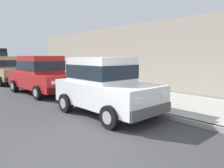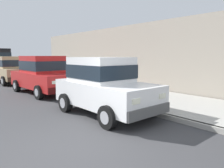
{
  "view_description": "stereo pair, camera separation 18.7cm",
  "coord_description": "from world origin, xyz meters",
  "px_view_note": "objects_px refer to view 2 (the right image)",
  "views": [
    {
      "loc": [
        -2.34,
        -3.43,
        1.93
      ],
      "look_at": [
        3.06,
        2.53,
        0.85
      ],
      "focal_mm": 33.86,
      "sensor_mm": 36.0,
      "label": 1
    },
    {
      "loc": [
        -2.2,
        -3.55,
        1.93
      ],
      "look_at": [
        3.06,
        2.53,
        0.85
      ],
      "focal_mm": 33.86,
      "sensor_mm": 36.0,
      "label": 2
    }
  ],
  "objects_px": {
    "car_white_hatchback": "(104,85)",
    "car_red_sedan": "(43,74)",
    "fire_hydrant": "(70,82)",
    "dog_brown": "(119,88)",
    "car_tan_hatchback": "(11,69)"
  },
  "relations": [
    {
      "from": "car_white_hatchback",
      "to": "car_red_sedan",
      "type": "bearing_deg",
      "value": 88.83
    },
    {
      "from": "car_white_hatchback",
      "to": "fire_hydrant",
      "type": "distance_m",
      "value": 5.23
    },
    {
      "from": "car_white_hatchback",
      "to": "car_red_sedan",
      "type": "height_order",
      "value": "car_red_sedan"
    },
    {
      "from": "car_red_sedan",
      "to": "fire_hydrant",
      "type": "height_order",
      "value": "car_red_sedan"
    },
    {
      "from": "dog_brown",
      "to": "fire_hydrant",
      "type": "relative_size",
      "value": 0.81
    },
    {
      "from": "car_red_sedan",
      "to": "dog_brown",
      "type": "distance_m",
      "value": 4.05
    },
    {
      "from": "car_white_hatchback",
      "to": "dog_brown",
      "type": "bearing_deg",
      "value": 37.8
    },
    {
      "from": "car_red_sedan",
      "to": "car_tan_hatchback",
      "type": "xyz_separation_m",
      "value": [
        -0.09,
        5.31,
        -0.01
      ]
    },
    {
      "from": "car_tan_hatchback",
      "to": "fire_hydrant",
      "type": "distance_m",
      "value": 5.72
    },
    {
      "from": "car_white_hatchback",
      "to": "car_tan_hatchback",
      "type": "bearing_deg",
      "value": 89.92
    },
    {
      "from": "car_tan_hatchback",
      "to": "dog_brown",
      "type": "relative_size",
      "value": 6.57
    },
    {
      "from": "car_tan_hatchback",
      "to": "fire_hydrant",
      "type": "bearing_deg",
      "value": -74.49
    },
    {
      "from": "fire_hydrant",
      "to": "car_tan_hatchback",
      "type": "bearing_deg",
      "value": 105.51
    },
    {
      "from": "car_tan_hatchback",
      "to": "dog_brown",
      "type": "xyz_separation_m",
      "value": [
        2.4,
        -8.59,
        -0.55
      ]
    },
    {
      "from": "fire_hydrant",
      "to": "dog_brown",
      "type": "bearing_deg",
      "value": -74.27
    }
  ]
}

